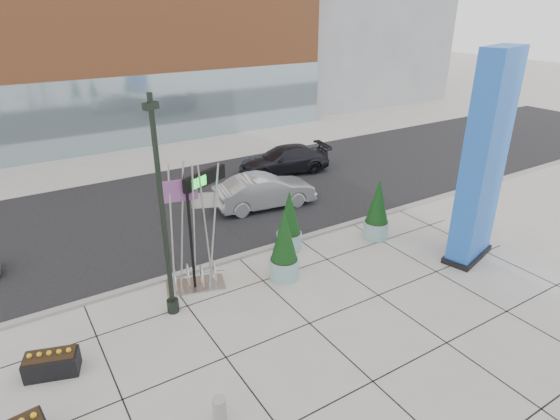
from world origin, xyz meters
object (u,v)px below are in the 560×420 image
overhead_street_sign (207,192)px  car_silver_mid (265,191)px  public_art_sculpture (194,256)px  lamp_post (165,232)px  concrete_bollard (219,410)px  blue_pylon (483,164)px

overhead_street_sign → car_silver_mid: 7.78m
public_art_sculpture → car_silver_mid: public_art_sculpture is taller
lamp_post → overhead_street_sign: 2.20m
concrete_bollard → blue_pylon: bearing=9.9°
lamp_post → blue_pylon: bearing=-13.7°
blue_pylon → public_art_sculpture: blue_pylon is taller
public_art_sculpture → overhead_street_sign: bearing=6.4°
car_silver_mid → lamp_post: bearing=137.5°
public_art_sculpture → overhead_street_sign: public_art_sculpture is taller
lamp_post → car_silver_mid: (7.08, 6.00, -2.13)m
blue_pylon → public_art_sculpture: 11.28m
overhead_street_sign → car_silver_mid: overhead_street_sign is taller
lamp_post → public_art_sculpture: 2.37m
lamp_post → car_silver_mid: lamp_post is taller
lamp_post → public_art_sculpture: (1.25, 1.03, -1.73)m
lamp_post → concrete_bollard: (-0.61, -4.91, -2.63)m
blue_pylon → car_silver_mid: 10.33m
blue_pylon → overhead_street_sign: size_ratio=1.94×
overhead_street_sign → blue_pylon: bearing=-45.8°
lamp_post → overhead_street_sign: bearing=26.1°
lamp_post → concrete_bollard: size_ratio=10.62×
lamp_post → public_art_sculpture: size_ratio=1.53×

